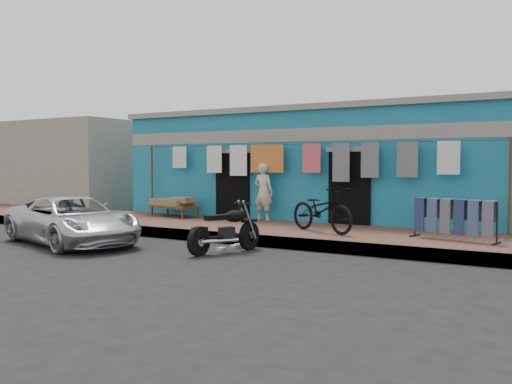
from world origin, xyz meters
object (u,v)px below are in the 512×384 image
Objects in this scene: motorcycle at (225,228)px; jeans_rack at (454,219)px; charpoy at (175,207)px; seated_person at (263,192)px; bicycle at (322,205)px; car at (72,220)px.

jeans_rack is (3.96, 2.36, 0.18)m from motorcycle.
jeans_rack is at bearing -7.29° from charpoy.
motorcycle is 0.90× the size of jeans_rack.
bicycle is at bearing 151.09° from seated_person.
car is at bearing -84.74° from charpoy.
seated_person reaches higher than bicycle.
car is at bearing -146.47° from motorcycle.
seated_person is 5.34m from jeans_rack.
motorcycle is (1.20, -3.71, -0.53)m from seated_person.
charpoy is at bearing 161.71° from motorcycle.
car reaches higher than charpoy.
seated_person is 0.95× the size of motorcycle.
jeans_rack is (2.81, 0.15, -0.19)m from bicycle.
charpoy is (-3.97, 3.37, 0.03)m from motorcycle.
seated_person is 0.88× the size of charpoy.
car is 2.06× the size of bicycle.
bicycle is at bearing -42.08° from car.
jeans_rack is at bearing -51.64° from car.
car is at bearing 146.27° from bicycle.
car is 2.40× the size of motorcycle.
charpoy is 0.98× the size of jeans_rack.
bicycle reaches higher than motorcycle.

